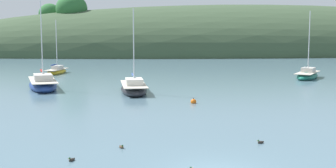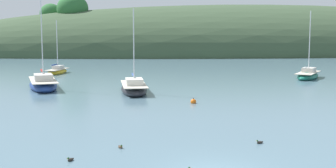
% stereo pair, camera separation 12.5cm
% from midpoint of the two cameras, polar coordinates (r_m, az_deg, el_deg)
% --- Properties ---
extents(far_shoreline_hill, '(150.00, 36.00, 23.38)m').
position_cam_midpoint_polar(far_shoreline_hill, '(105.13, 10.19, 3.79)').
color(far_shoreline_hill, '#384C33').
rests_on(far_shoreline_hill, ground).
extents(sailboat_blue_center, '(2.56, 6.73, 7.71)m').
position_cam_midpoint_polar(sailboat_blue_center, '(42.06, -4.27, -0.53)').
color(sailboat_blue_center, '#232328').
rests_on(sailboat_blue_center, ground).
extents(sailboat_orange_cutter, '(2.87, 4.88, 6.84)m').
position_cam_midpoint_polar(sailboat_orange_cutter, '(60.21, -13.47, 1.54)').
color(sailboat_orange_cutter, gold).
rests_on(sailboat_orange_cutter, ground).
extents(sailboat_red_portside, '(4.15, 7.75, 9.42)m').
position_cam_midpoint_polar(sailboat_red_portside, '(46.04, -15.07, -0.04)').
color(sailboat_red_portside, navy).
rests_on(sailboat_red_portside, ground).
extents(sailboat_yellow_far, '(4.95, 5.96, 7.84)m').
position_cam_midpoint_polar(sailboat_yellow_far, '(55.55, 16.54, 1.02)').
color(sailboat_yellow_far, '#196B56').
rests_on(sailboat_yellow_far, ground).
extents(mooring_buoy_inner, '(0.44, 0.44, 0.54)m').
position_cam_midpoint_polar(mooring_buoy_inner, '(36.40, 3.02, -2.16)').
color(mooring_buoy_inner, orange).
rests_on(mooring_buoy_inner, ground).
extents(duck_lone_right, '(0.30, 0.41, 0.24)m').
position_cam_midpoint_polar(duck_lone_right, '(23.39, -5.84, -7.64)').
color(duck_lone_right, '#473828').
rests_on(duck_lone_right, ground).
extents(duck_lone_left, '(0.34, 0.39, 0.24)m').
position_cam_midpoint_polar(duck_lone_left, '(21.59, -11.81, -9.02)').
color(duck_lone_left, '#2D2823').
rests_on(duck_lone_left, ground).
extents(duck_trailing, '(0.42, 0.28, 0.24)m').
position_cam_midpoint_polar(duck_trailing, '(24.63, 11.06, -6.98)').
color(duck_trailing, '#2D2823').
rests_on(duck_trailing, ground).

